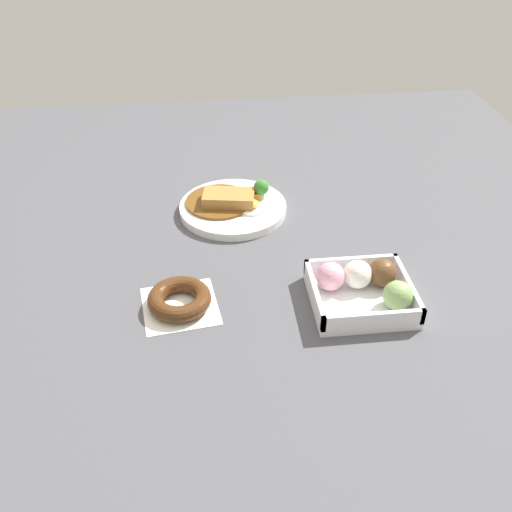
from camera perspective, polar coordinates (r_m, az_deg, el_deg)
ground_plane at (r=1.15m, az=0.14°, el=1.27°), size 1.60×1.60×0.00m
curry_plate at (r=1.25m, az=-2.38°, el=5.09°), size 0.23×0.23×0.06m
donut_box at (r=1.02m, az=10.80°, el=-3.15°), size 0.17×0.16×0.06m
chocolate_ring_donut at (r=1.00m, az=-7.72°, el=-4.36°), size 0.15×0.15×0.03m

